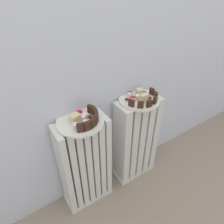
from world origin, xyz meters
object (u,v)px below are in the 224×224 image
object	(u,v)px
radiator_left	(85,165)
radiator_right	(136,140)
fork	(146,99)
plate_left	(80,122)
jam_bowl_right	(133,99)
jam_bowl_left	(79,113)
plate_right	(139,100)

from	to	relation	value
radiator_left	radiator_right	bearing A→B (deg)	0.00
radiator_left	fork	size ratio (longest dim) A/B	6.60
plate_left	jam_bowl_right	world-z (taller)	jam_bowl_right
jam_bowl_left	radiator_left	bearing A→B (deg)	-109.07
plate_right	jam_bowl_left	distance (m)	0.35
radiator_left	radiator_right	world-z (taller)	same
jam_bowl_left	fork	bearing A→B (deg)	-9.61
radiator_left	radiator_right	xyz separation A→B (m)	(0.36, 0.00, 0.00)
plate_left	jam_bowl_right	bearing A→B (deg)	1.28
radiator_left	jam_bowl_right	distance (m)	0.46
radiator_right	fork	distance (m)	0.32
radiator_right	jam_bowl_right	xyz separation A→B (m)	(-0.04, 0.01, 0.33)
radiator_right	plate_right	bearing A→B (deg)	-45.00
radiator_right	plate_left	world-z (taller)	plate_left
jam_bowl_right	plate_right	bearing A→B (deg)	-9.98
plate_left	plate_right	world-z (taller)	same
radiator_right	jam_bowl_left	size ratio (longest dim) A/B	12.50
radiator_left	fork	world-z (taller)	fork
radiator_left	plate_right	world-z (taller)	plate_right
plate_left	jam_bowl_right	size ratio (longest dim) A/B	5.82
radiator_right	jam_bowl_right	bearing A→B (deg)	170.02
jam_bowl_left	jam_bowl_right	world-z (taller)	same
plate_right	jam_bowl_left	size ratio (longest dim) A/B	4.81
plate_right	jam_bowl_right	bearing A→B (deg)	170.02
radiator_left	plate_right	bearing A→B (deg)	-0.00
fork	plate_right	bearing A→B (deg)	140.58
jam_bowl_left	radiator_right	bearing A→B (deg)	-6.80
radiator_right	fork	bearing A→B (deg)	-39.42
radiator_left	jam_bowl_left	xyz separation A→B (m)	(0.01, 0.04, 0.33)
plate_left	fork	size ratio (longest dim) A/B	2.54
radiator_left	plate_right	xyz separation A→B (m)	(0.36, -0.00, 0.31)
radiator_left	plate_left	distance (m)	0.31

